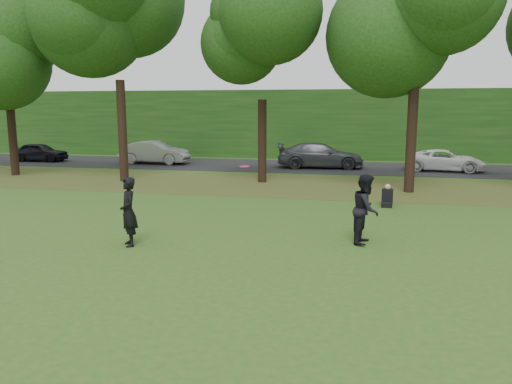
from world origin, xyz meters
TOP-DOWN VIEW (x-y plane):
  - ground at (0.00, 0.00)m, footprint 120.00×120.00m
  - leaf_litter at (0.00, 13.00)m, footprint 60.00×7.00m
  - street at (0.00, 21.00)m, footprint 70.00×7.00m
  - far_hedge at (0.00, 27.00)m, footprint 70.00×3.00m
  - player_left at (-4.21, 1.62)m, footprint 0.77×0.82m
  - player_right at (2.08, 3.24)m, footprint 0.89×1.06m
  - parked_cars at (-1.23, 20.21)m, footprint 38.40×3.51m
  - frisbee at (-1.18, 2.52)m, footprint 0.30×0.30m
  - seated_person at (2.92, 8.89)m, footprint 0.46×0.76m
  - tree_line at (-0.34, 12.94)m, footprint 55.30×7.90m

SIDE VIEW (x-z plane):
  - ground at x=0.00m, z-range 0.00..0.00m
  - leaf_litter at x=0.00m, z-range 0.00..0.01m
  - street at x=0.00m, z-range 0.00..0.02m
  - seated_person at x=2.92m, z-range -0.10..0.73m
  - parked_cars at x=-1.23m, z-range -0.04..1.50m
  - player_left at x=-4.21m, z-range 0.00..1.88m
  - player_right at x=2.08m, z-range 0.00..1.94m
  - frisbee at x=-1.18m, z-range 2.13..2.17m
  - far_hedge at x=0.00m, z-range 0.00..5.00m
  - tree_line at x=-0.34m, z-range 1.69..14.00m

